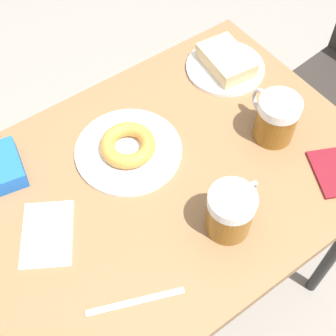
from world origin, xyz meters
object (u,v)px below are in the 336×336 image
object	(u,v)px
plate_with_cake	(226,63)
beer_mug_center	(276,118)
plate_with_donut	(128,148)
fork	(135,302)
napkin_folded	(47,234)
beer_mug_left	(231,211)
passport_near_edge	(334,172)

from	to	relation	value
plate_with_cake	beer_mug_center	distance (m)	0.24
plate_with_donut	fork	world-z (taller)	plate_with_donut
plate_with_cake	napkin_folded	bearing A→B (deg)	-75.37
beer_mug_center	fork	world-z (taller)	beer_mug_center
beer_mug_left	napkin_folded	distance (m)	0.38
fork	plate_with_donut	bearing A→B (deg)	149.01
plate_with_donut	napkin_folded	distance (m)	0.26
plate_with_donut	napkin_folded	xyz separation A→B (m)	(0.08, -0.25, -0.01)
plate_with_cake	napkin_folded	distance (m)	0.63
beer_mug_center	napkin_folded	bearing A→B (deg)	-97.64
beer_mug_left	napkin_folded	xyz separation A→B (m)	(-0.20, -0.32, -0.05)
plate_with_cake	passport_near_edge	world-z (taller)	plate_with_cake
beer_mug_left	beer_mug_center	world-z (taller)	same
beer_mug_left	beer_mug_center	xyz separation A→B (m)	(-0.13, 0.24, 0.00)
beer_mug_center	plate_with_cake	bearing A→B (deg)	167.68
napkin_folded	passport_near_edge	size ratio (longest dim) A/B	1.19
plate_with_cake	plate_with_donut	xyz separation A→B (m)	(0.08, -0.35, -0.00)
beer_mug_left	passport_near_edge	xyz separation A→B (m)	(0.04, 0.28, -0.05)
passport_near_edge	plate_with_donut	bearing A→B (deg)	-132.96
plate_with_cake	fork	world-z (taller)	plate_with_cake
plate_with_donut	beer_mug_center	bearing A→B (deg)	63.31
beer_mug_left	napkin_folded	bearing A→B (deg)	-122.33
plate_with_cake	fork	distance (m)	0.66
plate_with_donut	beer_mug_center	distance (m)	0.34
beer_mug_center	napkin_folded	xyz separation A→B (m)	(-0.07, -0.55, -0.05)
napkin_folded	passport_near_edge	xyz separation A→B (m)	(0.24, 0.59, 0.00)
plate_with_donut	fork	xyz separation A→B (m)	(0.30, -0.18, -0.01)
beer_mug_center	napkin_folded	size ratio (longest dim) A/B	0.76
napkin_folded	fork	bearing A→B (deg)	17.09
napkin_folded	passport_near_edge	world-z (taller)	passport_near_edge
plate_with_donut	beer_mug_left	world-z (taller)	beer_mug_left
beer_mug_center	napkin_folded	distance (m)	0.56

